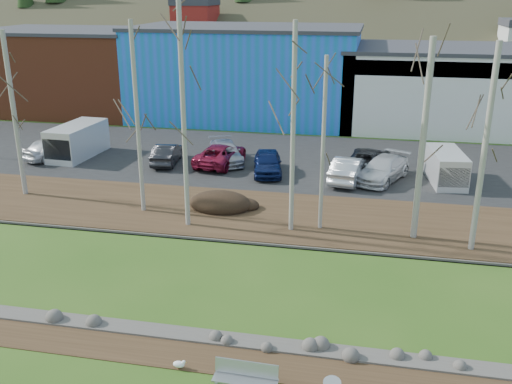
% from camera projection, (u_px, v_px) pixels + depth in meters
% --- Properties ---
extents(dirt_strip, '(80.00, 1.80, 0.03)m').
position_uv_depth(dirt_strip, '(188.00, 353.00, 18.84)').
color(dirt_strip, '#382616').
rests_on(dirt_strip, ground).
extents(near_bank_rocks, '(80.00, 0.80, 0.50)m').
position_uv_depth(near_bank_rocks, '(197.00, 337.00, 19.77)').
color(near_bank_rocks, '#47423D').
rests_on(near_bank_rocks, ground).
extents(river, '(80.00, 8.00, 0.90)m').
position_uv_depth(river, '(226.00, 281.00, 23.56)').
color(river, black).
rests_on(river, ground).
extents(far_bank_rocks, '(80.00, 0.80, 0.46)m').
position_uv_depth(far_bank_rocks, '(247.00, 241.00, 27.34)').
color(far_bank_rocks, '#47423D').
rests_on(far_bank_rocks, ground).
extents(far_bank, '(80.00, 7.00, 0.15)m').
position_uv_depth(far_bank, '(260.00, 215.00, 30.27)').
color(far_bank, '#382616').
rests_on(far_bank, ground).
extents(parking_lot, '(80.00, 14.00, 0.14)m').
position_uv_depth(parking_lot, '(289.00, 160.00, 39.97)').
color(parking_lot, black).
rests_on(parking_lot, ground).
extents(building_brick, '(16.32, 12.24, 7.80)m').
position_uv_depth(building_brick, '(69.00, 70.00, 56.11)').
color(building_brick, brown).
rests_on(building_brick, ground).
extents(building_blue, '(20.40, 12.24, 8.30)m').
position_uv_depth(building_blue, '(248.00, 72.00, 52.64)').
color(building_blue, '#1573BD').
rests_on(building_blue, ground).
extents(building_white, '(18.36, 12.24, 6.80)m').
position_uv_depth(building_white, '(450.00, 87.00, 49.50)').
color(building_white, silver).
rests_on(building_white, ground).
extents(bench_intact, '(1.95, 0.65, 0.97)m').
position_uv_depth(bench_intact, '(246.00, 379.00, 16.88)').
color(bench_intact, '#A1A3A6').
rests_on(bench_intact, ground).
extents(seagull, '(0.46, 0.22, 0.33)m').
position_uv_depth(seagull, '(179.00, 364.00, 18.04)').
color(seagull, gold).
rests_on(seagull, ground).
extents(dirt_mound, '(3.40, 2.40, 0.67)m').
position_uv_depth(dirt_mound, '(220.00, 202.00, 30.93)').
color(dirt_mound, black).
rests_on(dirt_mound, far_bank).
extents(birch_0, '(0.27, 0.27, 9.24)m').
position_uv_depth(birch_0, '(14.00, 115.00, 31.68)').
color(birch_0, '#A5A295').
rests_on(birch_0, far_bank).
extents(birch_1, '(0.22, 0.22, 9.88)m').
position_uv_depth(birch_1, '(137.00, 120.00, 29.11)').
color(birch_1, '#A5A295').
rests_on(birch_1, far_bank).
extents(birch_2, '(0.24, 0.24, 11.70)m').
position_uv_depth(birch_2, '(183.00, 110.00, 26.92)').
color(birch_2, '#A5A295').
rests_on(birch_2, far_bank).
extents(birch_3, '(0.20, 0.20, 8.44)m').
position_uv_depth(birch_3, '(323.00, 146.00, 27.07)').
color(birch_3, '#A5A295').
rests_on(birch_3, far_bank).
extents(birch_4, '(0.23, 0.23, 9.98)m').
position_uv_depth(birch_4, '(293.00, 131.00, 26.62)').
color(birch_4, '#A5A295').
rests_on(birch_4, far_bank).
extents(birch_5, '(0.30, 0.30, 9.35)m').
position_uv_depth(birch_5, '(423.00, 142.00, 25.85)').
color(birch_5, '#A5A295').
rests_on(birch_5, far_bank).
extents(birch_6, '(0.26, 0.26, 9.29)m').
position_uv_depth(birch_6, '(484.00, 151.00, 24.60)').
color(birch_6, '#A5A295').
rests_on(birch_6, far_bank).
extents(car_0, '(3.46, 4.84, 1.53)m').
position_uv_depth(car_0, '(54.00, 148.00, 39.96)').
color(car_0, silver).
rests_on(car_0, parking_lot).
extents(car_1, '(1.93, 4.27, 1.36)m').
position_uv_depth(car_1, '(167.00, 154.00, 38.82)').
color(car_1, black).
rests_on(car_1, parking_lot).
extents(car_2, '(2.97, 5.31, 1.40)m').
position_uv_depth(car_2, '(221.00, 154.00, 38.53)').
color(car_2, maroon).
rests_on(car_2, parking_lot).
extents(car_3, '(3.74, 5.13, 1.38)m').
position_uv_depth(car_3, '(225.00, 152.00, 39.15)').
color(car_3, '#A0A0A8').
rests_on(car_3, parking_lot).
extents(car_4, '(2.56, 4.62, 1.49)m').
position_uv_depth(car_4, '(268.00, 162.00, 36.63)').
color(car_4, '#0E1A46').
rests_on(car_4, parking_lot).
extents(car_5, '(2.34, 4.85, 1.53)m').
position_uv_depth(car_5, '(348.00, 169.00, 35.22)').
color(car_5, silver).
rests_on(car_5, parking_lot).
extents(car_6, '(3.20, 5.52, 1.45)m').
position_uv_depth(car_6, '(368.00, 159.00, 37.44)').
color(car_6, '#262629').
rests_on(car_6, parking_lot).
extents(car_7, '(3.85, 5.41, 1.45)m').
position_uv_depth(car_7, '(383.00, 169.00, 35.32)').
color(car_7, silver).
rests_on(car_7, parking_lot).
extents(van_white, '(2.32, 4.56, 1.92)m').
position_uv_depth(van_white, '(446.00, 168.00, 34.82)').
color(van_white, silver).
rests_on(van_white, parking_lot).
extents(van_grey, '(2.46, 5.30, 2.27)m').
position_uv_depth(van_grey, '(76.00, 141.00, 40.16)').
color(van_grey, silver).
rests_on(van_grey, parking_lot).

